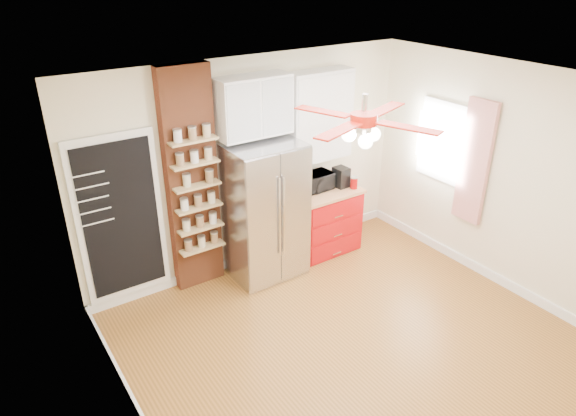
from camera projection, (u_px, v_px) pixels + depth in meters
floor at (349, 338)px, 5.53m from camera, size 4.50×4.50×0.00m
ceiling at (366, 88)px, 4.34m from camera, size 4.50×4.50×0.00m
wall_back at (252, 165)px, 6.42m from camera, size 4.50×0.02×2.70m
wall_front at (552, 346)px, 3.44m from camera, size 4.50×0.02×2.70m
wall_left at (125, 309)px, 3.81m from camera, size 0.02×4.00×2.70m
wall_right at (502, 178)px, 6.06m from camera, size 0.02×4.00×2.70m
chalkboard at (121, 219)px, 5.66m from camera, size 0.95×0.05×1.95m
brick_pillar at (192, 182)px, 5.94m from camera, size 0.60×0.16×2.70m
fridge at (264, 211)px, 6.33m from camera, size 0.90×0.70×1.75m
upper_glass_cabinet at (253, 106)px, 5.92m from camera, size 0.90×0.35×0.70m
red_cabinet at (323, 220)px, 7.04m from camera, size 0.94×0.64×0.90m
upper_shelf_unit at (319, 116)px, 6.54m from camera, size 0.90×0.30×1.15m
window at (443, 142)px, 6.63m from camera, size 0.04×0.75×1.05m
curtain at (475, 162)px, 6.24m from camera, size 0.06×0.40×1.55m
ceiling_fan at (364, 120)px, 4.46m from camera, size 1.40×1.40×0.44m
toaster_oven at (316, 181)px, 6.81m from camera, size 0.44×0.31×0.24m
coffee_maker at (341, 177)px, 6.90m from camera, size 0.18×0.21×0.27m
canister_left at (354, 183)px, 6.86m from camera, size 0.12×0.12×0.15m
canister_right at (343, 182)px, 6.94m from camera, size 0.10×0.10×0.13m
pantry_jar_oats at (187, 181)px, 5.76m from camera, size 0.12×0.12×0.14m
pantry_jar_beans at (209, 176)px, 5.85m from camera, size 0.10×0.10×0.15m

